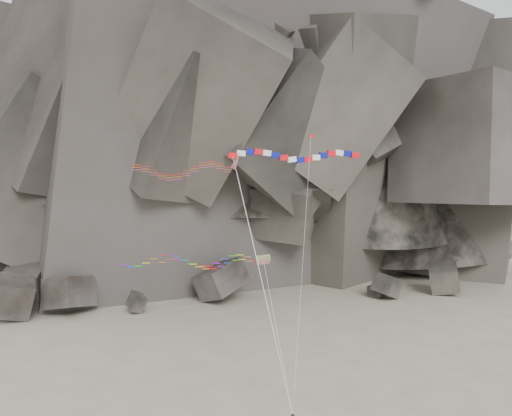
{
  "coord_description": "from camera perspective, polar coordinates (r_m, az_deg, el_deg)",
  "views": [
    {
      "loc": [
        -8.42,
        -47.35,
        20.4
      ],
      "look_at": [
        -2.45,
        6.0,
        17.49
      ],
      "focal_mm": 35.0,
      "sensor_mm": 36.0,
      "label": 1
    }
  ],
  "objects": [
    {
      "name": "boulder_field",
      "position": [
        83.47,
        -11.44,
        -9.42
      ],
      "size": [
        78.27,
        16.09,
        8.18
      ],
      "color": "#47423F",
      "rests_on": "ground"
    },
    {
      "name": "delta_kite",
      "position": [
        48.47,
        -8.77,
        4.4
      ],
      "size": [
        14.17,
        10.77,
        21.65
      ],
      "rotation": [
        0.0,
        0.0,
        0.2
      ],
      "color": "red",
      "rests_on": "ground"
    },
    {
      "name": "headland",
      "position": [
        119.62,
        -2.31,
        13.5
      ],
      "size": [
        110.0,
        70.0,
        84.0
      ],
      "primitive_type": null,
      "color": "#4D463F",
      "rests_on": "ground"
    },
    {
      "name": "ground",
      "position": [
        52.24,
        3.62,
        -19.89
      ],
      "size": [
        260.0,
        260.0,
        0.0
      ],
      "primitive_type": "plane",
      "color": "#A49A84",
      "rests_on": "ground"
    },
    {
      "name": "parafoil_kite",
      "position": [
        51.89,
        -7.87,
        -5.97
      ],
      "size": [
        16.07,
        13.2,
        11.35
      ],
      "rotation": [
        0.0,
        0.0,
        0.06
      ],
      "color": "#E1FB0D",
      "rests_on": "ground"
    },
    {
      "name": "pennant_kite",
      "position": [
        47.22,
        5.77,
        0.45
      ],
      "size": [
        4.01,
        10.68,
        23.45
      ],
      "rotation": [
        0.0,
        0.0,
        0.16
      ],
      "color": "red",
      "rests_on": "ground"
    },
    {
      "name": "banner_kite",
      "position": [
        50.22,
        4.51,
        5.95
      ],
      "size": [
        13.58,
        11.84,
        22.02
      ],
      "rotation": [
        0.0,
        0.0,
        0.11
      ],
      "color": "red",
      "rests_on": "ground"
    }
  ]
}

